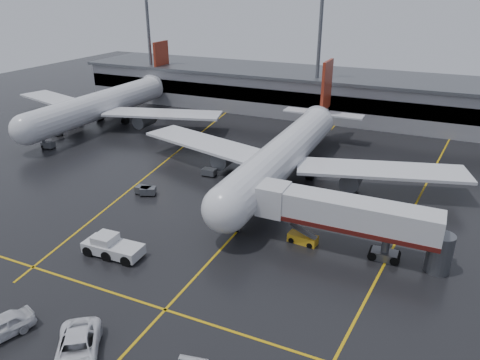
% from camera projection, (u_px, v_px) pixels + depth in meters
% --- Properties ---
extents(ground, '(220.00, 220.00, 0.00)m').
position_uv_depth(ground, '(261.00, 206.00, 57.47)').
color(ground, black).
rests_on(ground, ground).
extents(apron_line_centre, '(0.25, 90.00, 0.02)m').
position_uv_depth(apron_line_centre, '(261.00, 206.00, 57.47)').
color(apron_line_centre, gold).
rests_on(apron_line_centre, ground).
extents(apron_line_stop, '(60.00, 0.25, 0.02)m').
position_uv_depth(apron_line_stop, '(165.00, 310.00, 39.09)').
color(apron_line_stop, gold).
rests_on(apron_line_stop, ground).
extents(apron_line_left, '(9.99, 69.35, 0.02)m').
position_uv_depth(apron_line_left, '(170.00, 158.00, 73.43)').
color(apron_line_left, gold).
rests_on(apron_line_left, ground).
extents(apron_line_right, '(7.57, 69.64, 0.02)m').
position_uv_depth(apron_line_right, '(418.00, 200.00, 58.97)').
color(apron_line_right, gold).
rests_on(apron_line_right, ground).
extents(terminal, '(122.00, 19.00, 8.60)m').
position_uv_depth(terminal, '(346.00, 95.00, 95.81)').
color(terminal, gray).
rests_on(terminal, ground).
extents(light_mast_left, '(3.00, 1.20, 25.45)m').
position_uv_depth(light_mast_left, '(149.00, 38.00, 103.95)').
color(light_mast_left, '#595B60').
rests_on(light_mast_left, ground).
extents(light_mast_mid, '(3.00, 1.20, 25.45)m').
position_uv_depth(light_mast_mid, '(319.00, 48.00, 88.73)').
color(light_mast_mid, '#595B60').
rests_on(light_mast_mid, ground).
extents(main_airliner, '(48.80, 45.60, 14.10)m').
position_uv_depth(main_airliner, '(287.00, 151.00, 63.91)').
color(main_airliner, silver).
rests_on(main_airliner, ground).
extents(second_airliner, '(48.80, 45.60, 14.10)m').
position_uv_depth(second_airliner, '(106.00, 103.00, 89.91)').
color(second_airliner, silver).
rests_on(second_airliner, ground).
extents(jet_bridge, '(19.90, 3.40, 6.05)m').
position_uv_depth(jet_bridge, '(347.00, 217.00, 46.38)').
color(jet_bridge, silver).
rests_on(jet_bridge, ground).
extents(pushback_tractor, '(6.39, 2.91, 2.25)m').
position_uv_depth(pushback_tractor, '(112.00, 247.00, 46.76)').
color(pushback_tractor, silver).
rests_on(pushback_tractor, ground).
extents(belt_loader, '(3.31, 1.79, 2.02)m').
position_uv_depth(belt_loader, '(303.00, 239.00, 49.09)').
color(belt_loader, gold).
rests_on(belt_loader, ground).
extents(service_van_a, '(6.32, 7.19, 1.84)m').
position_uv_depth(service_van_a, '(77.00, 350.00, 33.55)').
color(service_van_a, white).
rests_on(service_van_a, ground).
extents(baggage_cart_a, '(2.35, 1.99, 1.12)m').
position_uv_depth(baggage_cart_a, '(148.00, 191.00, 60.13)').
color(baggage_cart_a, '#595B60').
rests_on(baggage_cart_a, ground).
extents(baggage_cart_b, '(2.06, 1.40, 1.12)m').
position_uv_depth(baggage_cart_b, '(143.00, 190.00, 60.48)').
color(baggage_cart_b, '#595B60').
rests_on(baggage_cart_b, ground).
extents(baggage_cart_c, '(2.05, 1.37, 1.12)m').
position_uv_depth(baggage_cart_c, '(209.00, 172.00, 66.23)').
color(baggage_cart_c, '#595B60').
rests_on(baggage_cart_c, ground).
extents(baggage_cart_d, '(2.12, 1.49, 1.12)m').
position_uv_depth(baggage_cart_d, '(57.00, 132.00, 84.05)').
color(baggage_cart_d, '#595B60').
rests_on(baggage_cart_d, ground).
extents(baggage_cart_e, '(2.20, 1.64, 1.12)m').
position_uv_depth(baggage_cart_e, '(48.00, 145.00, 77.36)').
color(baggage_cart_e, '#595B60').
rests_on(baggage_cart_e, ground).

